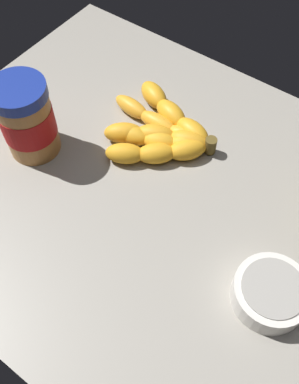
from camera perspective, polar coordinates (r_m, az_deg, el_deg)
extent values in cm
cube|color=gray|center=(71.15, 0.34, -0.34)|extent=(82.24, 65.99, 3.52)
ellipsoid|color=gold|center=(75.12, 5.69, 8.04)|extent=(7.49, 4.90, 3.70)
ellipsoid|color=gold|center=(77.72, 2.86, 10.40)|extent=(7.72, 5.63, 3.70)
ellipsoid|color=gold|center=(80.91, 0.58, 12.79)|extent=(7.84, 6.27, 3.70)
ellipsoid|color=gold|center=(74.77, 4.98, 7.38)|extent=(7.76, 3.68, 2.95)
ellipsoid|color=gold|center=(76.68, 1.07, 9.25)|extent=(7.51, 2.97, 2.95)
ellipsoid|color=gold|center=(79.34, -2.40, 11.25)|extent=(7.77, 3.72, 2.95)
ellipsoid|color=orange|center=(73.83, 4.91, 6.93)|extent=(7.63, 5.64, 3.61)
ellipsoid|color=orange|center=(74.34, 0.75, 7.65)|extent=(7.71, 6.34, 3.61)
ellipsoid|color=orange|center=(74.74, -3.45, 7.87)|extent=(7.65, 6.90, 3.61)
ellipsoid|color=gold|center=(73.34, 5.07, 6.31)|extent=(6.87, 6.01, 3.36)
ellipsoid|color=gold|center=(73.52, 1.34, 6.75)|extent=(6.84, 5.46, 3.36)
ellipsoid|color=gold|center=(74.45, -2.23, 7.55)|extent=(6.66, 4.79, 3.36)
ellipsoid|color=orange|center=(72.50, 5.01, 5.61)|extent=(6.97, 7.27, 3.52)
ellipsoid|color=orange|center=(71.74, 0.90, 5.14)|extent=(7.30, 6.92, 3.52)
ellipsoid|color=orange|center=(71.86, -3.30, 5.14)|extent=(7.45, 6.42, 3.52)
cylinder|color=brown|center=(73.52, 8.12, 6.17)|extent=(2.00, 2.00, 3.00)
cylinder|color=#B27238|center=(73.22, -15.84, 8.79)|extent=(8.64, 8.64, 11.81)
cylinder|color=#B71414|center=(72.80, -15.95, 9.10)|extent=(8.82, 8.82, 5.32)
cylinder|color=navy|center=(68.48, -17.19, 12.64)|extent=(9.00, 9.00, 2.02)
cylinder|color=silver|center=(61.81, 15.78, -12.83)|extent=(10.49, 10.49, 3.81)
cylinder|color=#9D9992|center=(61.45, 15.87, -12.70)|extent=(8.60, 8.60, 3.42)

